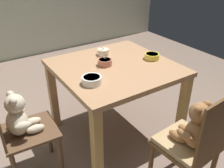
# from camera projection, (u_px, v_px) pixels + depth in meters

# --- Properties ---
(ground_plane) EXTENTS (5.20, 5.20, 0.04)m
(ground_plane) POSITION_uv_depth(u_px,v_px,m) (115.00, 133.00, 2.49)
(ground_plane) COLOR #7C6557
(dining_table) EXTENTS (0.99, 0.97, 0.75)m
(dining_table) POSITION_uv_depth(u_px,v_px,m) (115.00, 77.00, 2.17)
(dining_table) COLOR #AA7C54
(dining_table) RESTS_ON ground_plane
(teddy_chair_near_front) EXTENTS (0.41, 0.41, 0.90)m
(teddy_chair_near_front) POSITION_uv_depth(u_px,v_px,m) (193.00, 137.00, 1.63)
(teddy_chair_near_front) COLOR brown
(teddy_chair_near_front) RESTS_ON ground_plane
(teddy_chair_near_left) EXTENTS (0.42, 0.40, 0.90)m
(teddy_chair_near_left) POSITION_uv_depth(u_px,v_px,m) (19.00, 123.00, 1.77)
(teddy_chair_near_left) COLOR brown
(teddy_chair_near_left) RESTS_ON ground_plane
(porridge_bowl_yellow_near_right) EXTENTS (0.14, 0.14, 0.05)m
(porridge_bowl_yellow_near_right) POSITION_uv_depth(u_px,v_px,m) (152.00, 56.00, 2.23)
(porridge_bowl_yellow_near_right) COLOR yellow
(porridge_bowl_yellow_near_right) RESTS_ON dining_table
(porridge_bowl_terracotta_center) EXTENTS (0.13, 0.13, 0.12)m
(porridge_bowl_terracotta_center) POSITION_uv_depth(u_px,v_px,m) (105.00, 62.00, 2.10)
(porridge_bowl_terracotta_center) COLOR #B86A53
(porridge_bowl_terracotta_center) RESTS_ON dining_table
(porridge_bowl_white_near_left) EXTENTS (0.15, 0.15, 0.06)m
(porridge_bowl_white_near_left) POSITION_uv_depth(u_px,v_px,m) (92.00, 80.00, 1.81)
(porridge_bowl_white_near_left) COLOR white
(porridge_bowl_white_near_left) RESTS_ON dining_table
(porridge_bowl_cream_far_center) EXTENTS (0.11, 0.11, 0.11)m
(porridge_bowl_cream_far_center) POSITION_uv_depth(u_px,v_px,m) (103.00, 52.00, 2.31)
(porridge_bowl_cream_far_center) COLOR beige
(porridge_bowl_cream_far_center) RESTS_ON dining_table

